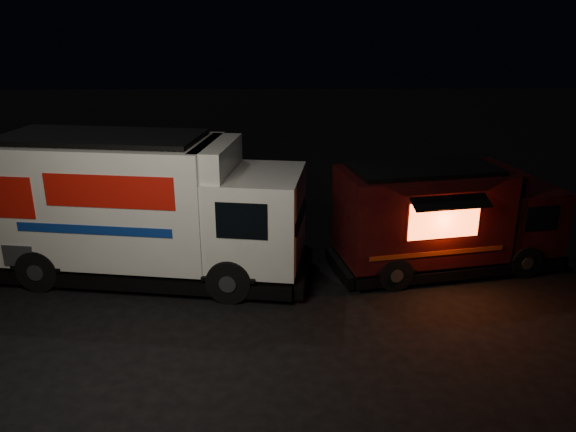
# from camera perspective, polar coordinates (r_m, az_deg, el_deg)

# --- Properties ---
(ground) EXTENTS (80.00, 80.00, 0.00)m
(ground) POSITION_cam_1_polar(r_m,az_deg,el_deg) (13.02, -4.41, -8.17)
(ground) COLOR black
(ground) RESTS_ON ground
(white_truck) EXTENTS (7.99, 3.74, 3.49)m
(white_truck) POSITION_cam_1_polar(r_m,az_deg,el_deg) (13.83, -13.93, 0.83)
(white_truck) COLOR silver
(white_truck) RESTS_ON ground
(red_truck) EXTENTS (6.06, 3.17, 2.68)m
(red_truck) POSITION_cam_1_polar(r_m,az_deg,el_deg) (14.52, 15.97, -0.13)
(red_truck) COLOR #3B0F0A
(red_truck) RESTS_ON ground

